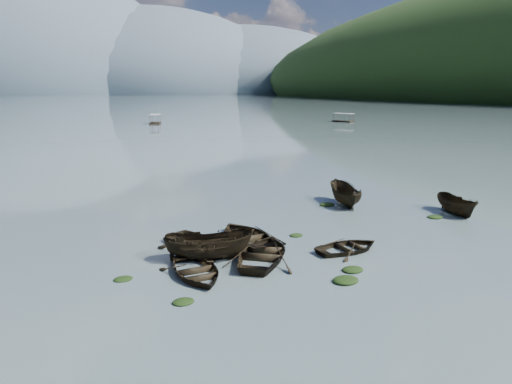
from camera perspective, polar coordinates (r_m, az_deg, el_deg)
name	(u,v)px	position (r m, az deg, el deg)	size (l,w,h in m)	color
ground_plane	(355,290)	(21.40, 12.30, -11.89)	(2400.00, 2400.00, 0.00)	slate
haze_mtn_b	(40,94)	(917.31, -25.37, 11.01)	(520.00, 520.00, 340.00)	#475666
haze_mtn_c	(153,94)	(928.40, -12.73, 11.91)	(520.00, 520.00, 260.00)	#475666
haze_mtn_d	(240,93)	(974.04, -1.99, 12.23)	(520.00, 520.00, 220.00)	#475666
rowboat_0	(196,276)	(22.60, -7.50, -10.33)	(3.07, 4.29, 0.89)	black
rowboat_1	(264,259)	(24.46, 0.95, -8.38)	(3.67, 5.13, 1.06)	black
rowboat_2	(209,259)	(24.53, -5.87, -8.38)	(1.78, 4.72, 1.82)	black
rowboat_3	(247,241)	(27.27, -1.16, -6.12)	(3.59, 5.03, 1.04)	black
rowboat_4	(348,251)	(26.15, 11.46, -7.22)	(2.77, 3.88, 0.80)	black
rowboat_5	(456,214)	(36.05, 23.73, -2.51)	(1.55, 4.11, 1.59)	black
rowboat_6	(199,249)	(26.08, -7.11, -7.11)	(3.51, 4.91, 1.02)	black
rowboat_8	(344,205)	(36.27, 10.97, -1.56)	(1.79, 4.75, 1.83)	black
weed_clump_0	(183,303)	(20.05, -9.06, -13.51)	(0.95, 0.77, 0.21)	black
weed_clump_1	(353,271)	(23.46, 11.98, -9.62)	(1.10, 0.88, 0.24)	black
weed_clump_2	(346,282)	(22.16, 11.15, -10.95)	(1.28, 1.02, 0.28)	black
weed_clump_3	(296,236)	(28.26, 5.04, -5.48)	(0.85, 0.71, 0.19)	black
weed_clump_4	(435,218)	(34.39, 21.47, -3.01)	(1.12, 0.89, 0.23)	black
weed_clump_5	(123,280)	(22.86, -16.27, -10.48)	(0.90, 0.72, 0.19)	black
weed_clump_6	(261,246)	(26.47, 0.68, -6.71)	(1.05, 0.87, 0.22)	black
weed_clump_7	(327,205)	(35.79, 8.86, -1.67)	(1.21, 0.97, 0.26)	black
pontoon_centre	(155,124)	(122.17, -12.47, 8.32)	(2.53, 6.08, 2.33)	black
pontoon_right	(343,122)	(128.64, 10.85, 8.60)	(2.44, 5.85, 2.24)	black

